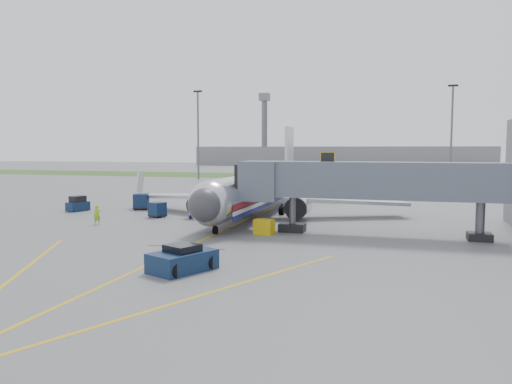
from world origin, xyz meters
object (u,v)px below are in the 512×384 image
(airliner, at_px, (258,190))
(belt_loader, at_px, (239,208))
(pushback_tug, at_px, (182,260))
(baggage_tug, at_px, (78,204))
(ramp_worker, at_px, (97,215))

(airliner, bearing_deg, belt_loader, 162.37)
(pushback_tug, distance_m, belt_loader, 27.03)
(airliner, height_order, baggage_tug, airliner)
(baggage_tug, height_order, belt_loader, belt_loader)
(airliner, relative_size, belt_loader, 8.17)
(pushback_tug, height_order, ramp_worker, ramp_worker)
(airliner, relative_size, baggage_tug, 12.93)
(airliner, distance_m, ramp_worker, 17.13)
(belt_loader, distance_m, ramp_worker, 15.88)
(pushback_tug, bearing_deg, airliner, 95.97)
(baggage_tug, height_order, ramp_worker, ramp_worker)
(pushback_tug, height_order, belt_loader, belt_loader)
(airliner, xyz_separation_m, ramp_worker, (-12.66, -11.40, -1.74))
(pushback_tug, distance_m, ramp_worker, 21.00)
(airliner, bearing_deg, baggage_tug, -171.43)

